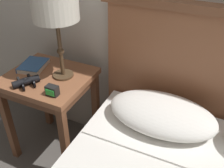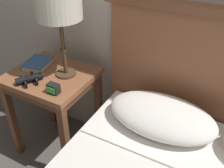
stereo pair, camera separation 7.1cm
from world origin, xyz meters
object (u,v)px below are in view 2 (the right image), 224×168
at_px(nightstand, 53,86).
at_px(book_on_nightstand, 38,63).
at_px(table_lamp, 59,8).
at_px(alarm_clock, 53,89).
at_px(binoculars_pair, 29,79).

relative_size(nightstand, book_on_nightstand, 2.89).
height_order(table_lamp, alarm_clock, table_lamp).
xyz_separation_m(table_lamp, binoculars_pair, (-0.14, -0.18, -0.41)).
height_order(nightstand, alarm_clock, alarm_clock).
distance_m(table_lamp, book_on_nightstand, 0.48).
relative_size(nightstand, alarm_clock, 9.12).
bearing_deg(table_lamp, book_on_nightstand, 179.19).
bearing_deg(book_on_nightstand, binoculars_pair, -61.90).
xyz_separation_m(nightstand, alarm_clock, (0.16, -0.16, 0.13)).
height_order(book_on_nightstand, binoculars_pair, binoculars_pair).
bearing_deg(nightstand, book_on_nightstand, 163.16).
height_order(table_lamp, book_on_nightstand, table_lamp).
relative_size(book_on_nightstand, binoculars_pair, 1.40).
xyz_separation_m(nightstand, table_lamp, (0.09, 0.04, 0.53)).
distance_m(book_on_nightstand, binoculars_pair, 0.21).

